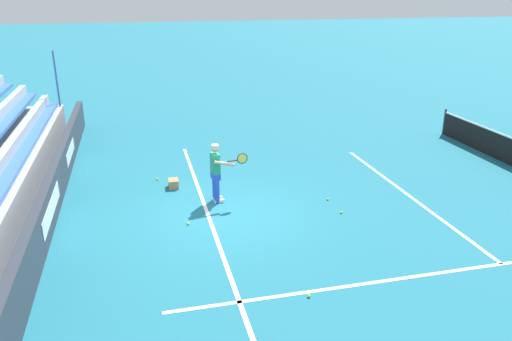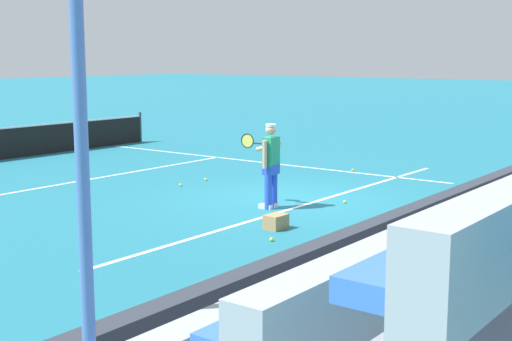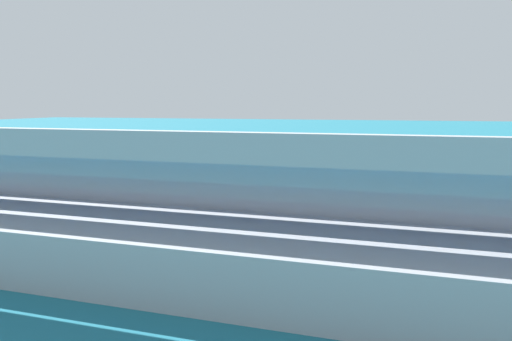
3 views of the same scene
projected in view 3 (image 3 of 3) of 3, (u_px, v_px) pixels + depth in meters
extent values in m
plane|color=#1E6B7F|center=(265.00, 197.00, 14.40)|extent=(160.00, 160.00, 0.00)
cube|color=white|center=(261.00, 200.00, 13.92)|extent=(12.00, 0.10, 0.01)
cube|color=white|center=(380.00, 182.00, 17.15)|extent=(0.10, 12.00, 0.01)
cube|color=white|center=(292.00, 173.00, 19.64)|extent=(8.22, 0.10, 0.01)
cube|color=#2D333D|center=(221.00, 216.00, 9.97)|extent=(21.12, 0.24, 1.10)
cube|color=silver|center=(221.00, 212.00, 10.09)|extent=(2.80, 0.01, 0.44)
cube|color=silver|center=(65.00, 201.00, 11.31)|extent=(2.20, 0.01, 0.40)
cube|color=#9EA3A8|center=(182.00, 245.00, 7.88)|extent=(20.06, 3.20, 1.10)
cube|color=blue|center=(205.00, 200.00, 8.92)|extent=(19.66, 0.40, 0.12)
cube|color=#9EA3A8|center=(200.00, 197.00, 8.63)|extent=(20.06, 0.24, 0.45)
cube|color=blue|center=(189.00, 187.00, 8.08)|extent=(19.66, 0.40, 0.12)
cube|color=#9EA3A8|center=(183.00, 183.00, 7.79)|extent=(20.06, 0.24, 0.45)
cube|color=blue|center=(170.00, 172.00, 7.25)|extent=(19.66, 0.40, 0.12)
cube|color=#9EA3A8|center=(162.00, 166.00, 6.96)|extent=(20.06, 0.24, 0.45)
cube|color=blue|center=(146.00, 152.00, 6.41)|extent=(19.66, 0.40, 0.12)
cube|color=#9EA3A8|center=(136.00, 145.00, 6.12)|extent=(20.06, 0.24, 0.45)
cylinder|color=blue|center=(238.00, 185.00, 14.44)|extent=(0.15, 0.15, 0.88)
cylinder|color=blue|center=(244.00, 185.00, 14.41)|extent=(0.15, 0.15, 0.88)
cube|color=white|center=(239.00, 195.00, 14.57)|extent=(0.14, 0.29, 0.09)
cube|color=white|center=(245.00, 195.00, 14.53)|extent=(0.14, 0.29, 0.09)
cube|color=blue|center=(241.00, 175.00, 14.37)|extent=(0.36, 0.25, 0.20)
cube|color=#239366|center=(241.00, 165.00, 14.31)|extent=(0.38, 0.24, 0.58)
sphere|color=tan|center=(241.00, 153.00, 14.25)|extent=(0.21, 0.21, 0.21)
cylinder|color=white|center=(241.00, 150.00, 14.23)|extent=(0.20, 0.20, 0.05)
cylinder|color=tan|center=(235.00, 166.00, 14.36)|extent=(0.09, 0.09, 0.56)
cylinder|color=tan|center=(249.00, 163.00, 14.45)|extent=(0.14, 0.59, 0.24)
cylinder|color=black|center=(250.00, 160.00, 14.68)|extent=(0.06, 0.30, 0.03)
torus|color=black|center=(252.00, 158.00, 14.94)|extent=(0.05, 0.31, 0.31)
cylinder|color=#D6D14C|center=(252.00, 158.00, 14.94)|extent=(0.03, 0.27, 0.27)
cube|color=#A87F51|center=(194.00, 197.00, 13.78)|extent=(0.41, 0.31, 0.26)
sphere|color=#CCE533|center=(271.00, 204.00, 13.23)|extent=(0.07, 0.07, 0.07)
sphere|color=#CCE533|center=(300.00, 182.00, 17.10)|extent=(0.07, 0.07, 0.07)
sphere|color=#CCE533|center=(388.00, 198.00, 14.13)|extent=(0.07, 0.07, 0.07)
sphere|color=#CCE533|center=(168.00, 202.00, 13.56)|extent=(0.07, 0.07, 0.07)
sphere|color=#CCE533|center=(278.00, 181.00, 17.32)|extent=(0.07, 0.07, 0.07)
cylinder|color=#33383D|center=(220.00, 149.00, 25.55)|extent=(0.09, 0.09, 1.07)
cylinder|color=#33383D|center=(402.00, 154.00, 22.70)|extent=(0.09, 0.09, 1.07)
cube|color=black|center=(306.00, 153.00, 24.14)|extent=(11.00, 0.02, 0.91)
cube|color=white|center=(306.00, 145.00, 24.06)|extent=(11.00, 0.04, 0.05)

